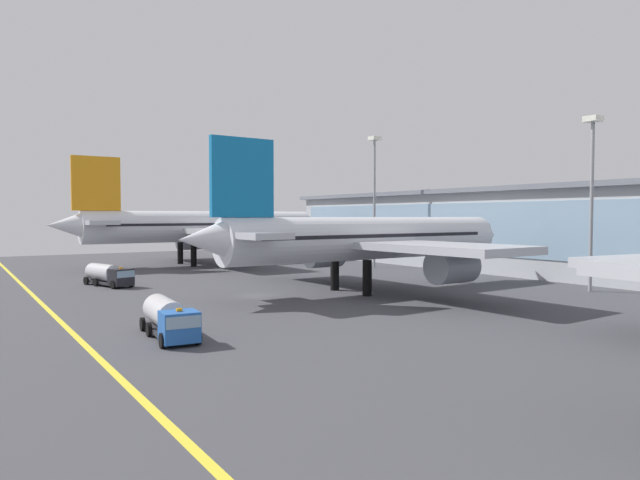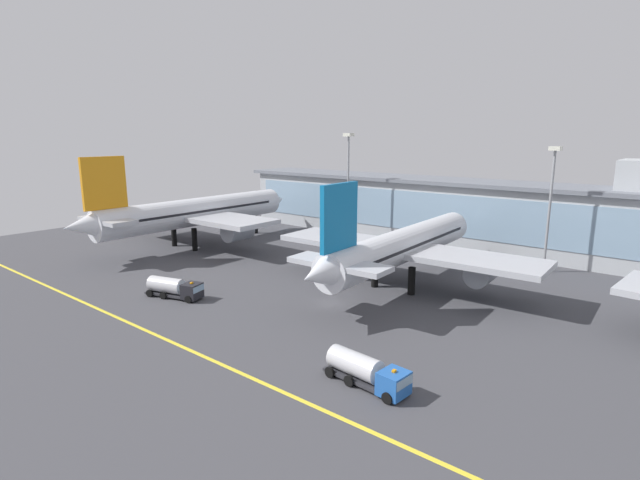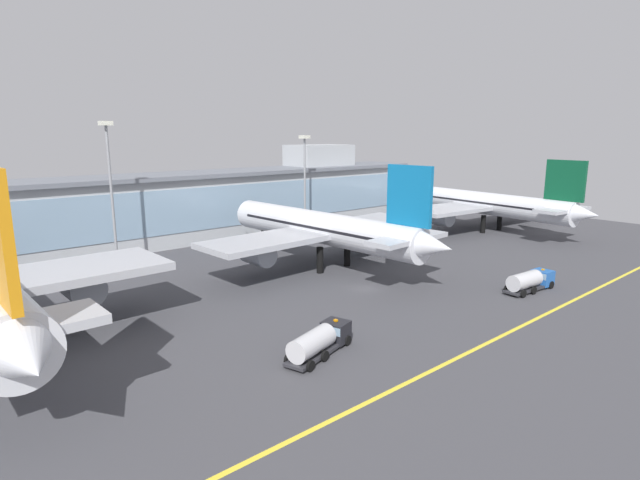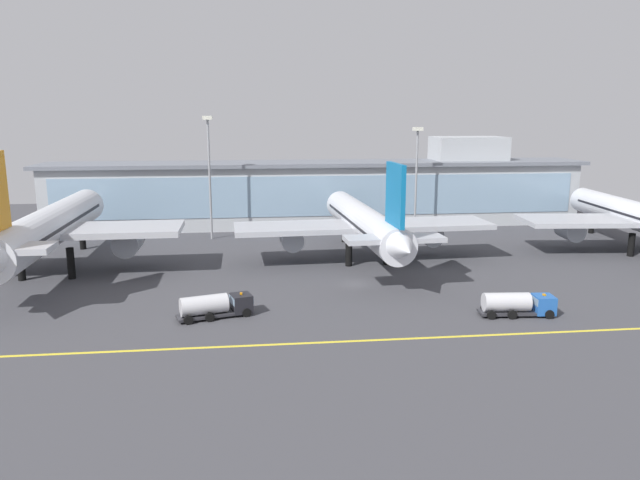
{
  "view_description": "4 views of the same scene",
  "coord_description": "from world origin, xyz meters",
  "px_view_note": "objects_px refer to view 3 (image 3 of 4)",
  "views": [
    {
      "loc": [
        60.22,
        -30.01,
        9.38
      ],
      "look_at": [
        -1.6,
        9.9,
        6.3
      ],
      "focal_mm": 32.18,
      "sensor_mm": 36.0,
      "label": 1
    },
    {
      "loc": [
        40.64,
        -51.9,
        23.49
      ],
      "look_at": [
        -9.07,
        8.88,
        6.56
      ],
      "focal_mm": 27.36,
      "sensor_mm": 36.0,
      "label": 2
    },
    {
      "loc": [
        -50.28,
        -47.97,
        21.78
      ],
      "look_at": [
        -1.44,
        8.3,
        6.07
      ],
      "focal_mm": 28.08,
      "sensor_mm": 36.0,
      "label": 3
    },
    {
      "loc": [
        -14.96,
        -81.87,
        23.84
      ],
      "look_at": [
        -4.18,
        9.85,
        4.59
      ],
      "focal_mm": 33.41,
      "sensor_mm": 36.0,
      "label": 4
    }
  ],
  "objects_px": {
    "airliner_near_right": "(322,229)",
    "apron_light_mast_centre": "(305,170)",
    "fuel_tanker_truck": "(531,280)",
    "airliner_far_right": "(481,203)",
    "apron_light_mast_west": "(110,174)",
    "baggage_tug_near": "(321,340)"
  },
  "relations": [
    {
      "from": "apron_light_mast_centre",
      "to": "baggage_tug_near",
      "type": "bearing_deg",
      "value": -127.82
    },
    {
      "from": "apron_light_mast_centre",
      "to": "apron_light_mast_west",
      "type": "bearing_deg",
      "value": -178.23
    },
    {
      "from": "apron_light_mast_centre",
      "to": "fuel_tanker_truck",
      "type": "bearing_deg",
      "value": -91.76
    },
    {
      "from": "airliner_near_right",
      "to": "apron_light_mast_west",
      "type": "distance_m",
      "value": 35.4
    },
    {
      "from": "airliner_near_right",
      "to": "fuel_tanker_truck",
      "type": "distance_m",
      "value": 33.08
    },
    {
      "from": "apron_light_mast_west",
      "to": "apron_light_mast_centre",
      "type": "height_order",
      "value": "apron_light_mast_west"
    },
    {
      "from": "baggage_tug_near",
      "to": "apron_light_mast_centre",
      "type": "xyz_separation_m",
      "value": [
        38.07,
        49.04,
        12.86
      ]
    },
    {
      "from": "apron_light_mast_west",
      "to": "apron_light_mast_centre",
      "type": "distance_m",
      "value": 41.64
    },
    {
      "from": "fuel_tanker_truck",
      "to": "airliner_near_right",
      "type": "bearing_deg",
      "value": 119.21
    },
    {
      "from": "airliner_far_right",
      "to": "fuel_tanker_truck",
      "type": "relative_size",
      "value": 5.82
    },
    {
      "from": "baggage_tug_near",
      "to": "apron_light_mast_west",
      "type": "bearing_deg",
      "value": 77.87
    },
    {
      "from": "fuel_tanker_truck",
      "to": "apron_light_mast_centre",
      "type": "bearing_deg",
      "value": 92.95
    },
    {
      "from": "fuel_tanker_truck",
      "to": "apron_light_mast_west",
      "type": "distance_m",
      "value": 66.69
    },
    {
      "from": "fuel_tanker_truck",
      "to": "baggage_tug_near",
      "type": "distance_m",
      "value": 36.64
    },
    {
      "from": "airliner_near_right",
      "to": "apron_light_mast_centre",
      "type": "height_order",
      "value": "apron_light_mast_centre"
    },
    {
      "from": "fuel_tanker_truck",
      "to": "apron_light_mast_west",
      "type": "bearing_deg",
      "value": 132.55
    },
    {
      "from": "airliner_near_right",
      "to": "airliner_far_right",
      "type": "height_order",
      "value": "airliner_near_right"
    },
    {
      "from": "airliner_far_right",
      "to": "fuel_tanker_truck",
      "type": "height_order",
      "value": "airliner_far_right"
    },
    {
      "from": "fuel_tanker_truck",
      "to": "apron_light_mast_centre",
      "type": "xyz_separation_m",
      "value": [
        1.62,
        52.76,
        12.86
      ]
    },
    {
      "from": "airliner_far_right",
      "to": "baggage_tug_near",
      "type": "height_order",
      "value": "airliner_far_right"
    },
    {
      "from": "fuel_tanker_truck",
      "to": "apron_light_mast_west",
      "type": "relative_size",
      "value": 0.39
    },
    {
      "from": "baggage_tug_near",
      "to": "apron_light_mast_centre",
      "type": "height_order",
      "value": "apron_light_mast_centre"
    }
  ]
}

